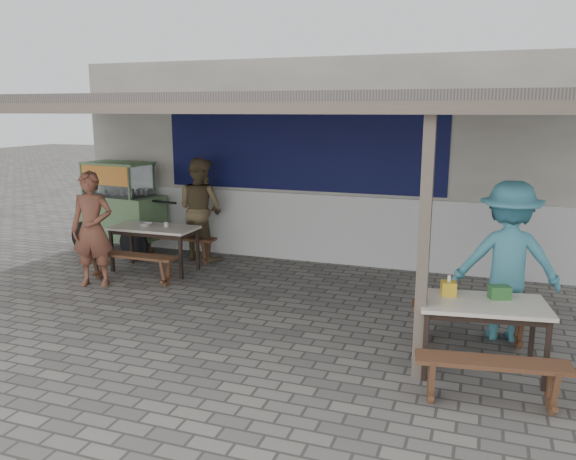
% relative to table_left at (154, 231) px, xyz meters
% --- Properties ---
extents(ground, '(60.00, 60.00, 0.00)m').
position_rel_table_left_xyz_m(ground, '(2.23, -1.49, -0.67)').
color(ground, slate).
rests_on(ground, ground).
extents(back_wall, '(9.00, 1.28, 3.50)m').
position_rel_table_left_xyz_m(back_wall, '(2.23, 2.08, 1.05)').
color(back_wall, beige).
rests_on(back_wall, ground).
extents(warung_roof, '(9.00, 4.21, 2.81)m').
position_rel_table_left_xyz_m(warung_roof, '(2.25, -0.60, 2.04)').
color(warung_roof, '#5C544F').
rests_on(warung_roof, ground).
extents(table_left, '(1.41, 0.69, 0.75)m').
position_rel_table_left_xyz_m(table_left, '(0.00, 0.00, 0.00)').
color(table_left, beige).
rests_on(table_left, ground).
extents(bench_left_street, '(1.51, 0.29, 0.45)m').
position_rel_table_left_xyz_m(bench_left_street, '(0.01, -0.67, -0.33)').
color(bench_left_street, brown).
rests_on(bench_left_street, ground).
extents(bench_left_wall, '(1.51, 0.29, 0.45)m').
position_rel_table_left_xyz_m(bench_left_wall, '(-0.01, 0.67, -0.33)').
color(bench_left_wall, brown).
rests_on(bench_left_wall, ground).
extents(table_right, '(1.33, 0.90, 0.75)m').
position_rel_table_left_xyz_m(table_right, '(5.16, -2.09, -0.00)').
color(table_right, beige).
rests_on(table_right, ground).
extents(bench_right_street, '(1.36, 0.48, 0.45)m').
position_rel_table_left_xyz_m(bench_right_street, '(5.27, -2.80, -0.34)').
color(bench_right_street, brown).
rests_on(bench_right_street, ground).
extents(bench_right_wall, '(1.36, 0.48, 0.45)m').
position_rel_table_left_xyz_m(bench_right_wall, '(5.06, -1.39, -0.34)').
color(bench_right_wall, brown).
rests_on(bench_right_wall, ground).
extents(vendor_cart, '(2.18, 1.01, 1.70)m').
position_rel_table_left_xyz_m(vendor_cart, '(-1.27, 0.89, 0.25)').
color(vendor_cart, '#709261').
rests_on(vendor_cart, ground).
extents(patron_street_side, '(0.73, 0.58, 1.75)m').
position_rel_table_left_xyz_m(patron_street_side, '(-0.43, -0.98, 0.20)').
color(patron_street_side, brown).
rests_on(patron_street_side, ground).
extents(patron_wall_side, '(1.05, 0.92, 1.82)m').
position_rel_table_left_xyz_m(patron_wall_side, '(0.36, 0.95, 0.24)').
color(patron_wall_side, brown).
rests_on(patron_wall_side, ground).
extents(patron_right_table, '(1.27, 0.82, 1.86)m').
position_rel_table_left_xyz_m(patron_right_table, '(5.40, -1.06, 0.26)').
color(patron_right_table, teal).
rests_on(patron_right_table, ground).
extents(tissue_box, '(0.17, 0.17, 0.15)m').
position_rel_table_left_xyz_m(tissue_box, '(4.82, -1.99, 0.15)').
color(tissue_box, gold).
rests_on(tissue_box, table_right).
extents(donation_box, '(0.24, 0.19, 0.13)m').
position_rel_table_left_xyz_m(donation_box, '(5.31, -1.93, 0.15)').
color(donation_box, '#2D652E').
rests_on(donation_box, table_right).
extents(condiment_jar, '(0.07, 0.07, 0.08)m').
position_rel_table_left_xyz_m(condiment_jar, '(0.19, 0.08, 0.12)').
color(condiment_jar, beige).
rests_on(condiment_jar, table_left).
extents(condiment_bowl, '(0.22, 0.22, 0.05)m').
position_rel_table_left_xyz_m(condiment_bowl, '(-0.17, 0.03, 0.10)').
color(condiment_bowl, white).
rests_on(condiment_bowl, table_left).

